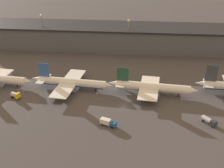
{
  "coord_description": "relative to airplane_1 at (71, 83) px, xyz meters",
  "views": [
    {
      "loc": [
        5.82,
        -113.68,
        69.04
      ],
      "look_at": [
        -6.71,
        12.19,
        6.0
      ],
      "focal_mm": 45.0,
      "sensor_mm": 36.0,
      "label": 1
    }
  ],
  "objects": [
    {
      "name": "service_vehicle_3",
      "position": [
        66.04,
        -26.33,
        -2.01
      ],
      "size": [
        6.15,
        6.77,
        2.76
      ],
      "rotation": [
        0.0,
        0.0,
        -0.88
      ],
      "color": "#282D38",
      "rests_on": "ground"
    },
    {
      "name": "terminal_building",
      "position": [
        28.86,
        69.6,
        4.55
      ],
      "size": [
        219.23,
        31.91,
        16.36
      ],
      "color": "#4C515B",
      "rests_on": "ground"
    },
    {
      "name": "lamp_post_1",
      "position": [
        27.27,
        62.15,
        11.09
      ],
      "size": [
        1.8,
        1.8,
        22.93
      ],
      "color": "slate",
      "rests_on": "ground"
    },
    {
      "name": "service_vehicle_2",
      "position": [
        23.07,
        -31.82,
        -2.0
      ],
      "size": [
        7.51,
        4.71,
        2.91
      ],
      "rotation": [
        0.0,
        0.0,
        -0.36
      ],
      "color": "#195199",
      "rests_on": "ground"
    },
    {
      "name": "service_vehicle_1",
      "position": [
        -25.38,
        -12.97,
        -1.85
      ],
      "size": [
        5.32,
        4.34,
        3.32
      ],
      "rotation": [
        0.0,
        0.0,
        -0.47
      ],
      "color": "gold",
      "rests_on": "ground"
    },
    {
      "name": "airplane_1",
      "position": [
        0.0,
        0.0,
        0.0
      ],
      "size": [
        44.65,
        35.07,
        13.54
      ],
      "rotation": [
        0.0,
        0.0,
        -0.09
      ],
      "color": "white",
      "rests_on": "ground"
    },
    {
      "name": "airplane_2",
      "position": [
        42.38,
        -1.82,
        0.18
      ],
      "size": [
        46.09,
        28.16,
        13.39
      ],
      "rotation": [
        0.0,
        0.0,
        -0.09
      ],
      "color": "white",
      "rests_on": "ground"
    },
    {
      "name": "ground",
      "position": [
        28.86,
        -16.47,
        -3.67
      ],
      "size": [
        600.0,
        600.0,
        0.0
      ],
      "primitive_type": "plane",
      "color": "#423F44"
    },
    {
      "name": "lamp_post_0",
      "position": [
        -34.59,
        62.15,
        12.29
      ],
      "size": [
        1.8,
        1.8,
        25.09
      ],
      "color": "slate",
      "rests_on": "ground"
    }
  ]
}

